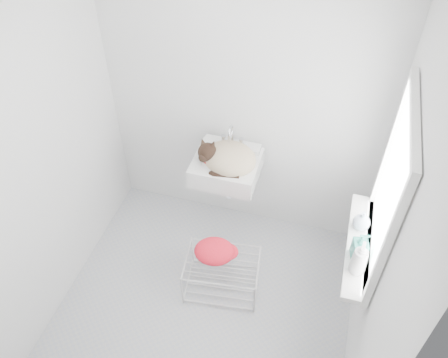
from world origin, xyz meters
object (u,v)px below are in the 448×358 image
(bottle_c, at_px, (360,227))
(bottle_a, at_px, (355,271))
(bottle_b, at_px, (357,255))
(cat, at_px, (227,158))
(sink, at_px, (226,160))
(wire_rack, at_px, (222,276))

(bottle_c, bearing_deg, bottle_a, -90.00)
(bottle_c, bearing_deg, bottle_b, -90.00)
(bottle_a, bearing_deg, cat, 144.10)
(cat, bearing_deg, bottle_b, -25.18)
(bottle_b, height_order, bottle_c, bottle_b)
(sink, relative_size, wire_rack, 0.92)
(bottle_a, relative_size, bottle_c, 1.51)
(wire_rack, xyz_separation_m, bottle_b, (0.92, -0.07, 0.70))
(cat, height_order, bottle_a, cat)
(bottle_c, bearing_deg, wire_rack, -169.42)
(bottle_b, relative_size, bottle_c, 1.35)
(sink, bearing_deg, bottle_a, -36.19)
(bottle_a, height_order, bottle_b, bottle_a)
(bottle_b, bearing_deg, wire_rack, 175.62)
(bottle_a, bearing_deg, wire_rack, 168.25)
(sink, xyz_separation_m, wire_rack, (0.13, -0.58, -0.70))
(bottle_b, bearing_deg, bottle_c, 90.00)
(sink, distance_m, cat, 0.05)
(cat, distance_m, wire_rack, 0.94)
(wire_rack, bearing_deg, cat, 101.96)
(wire_rack, xyz_separation_m, bottle_c, (0.92, 0.17, 0.70))
(bottle_a, distance_m, bottle_b, 0.12)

